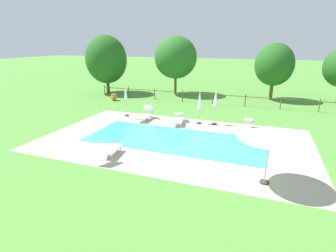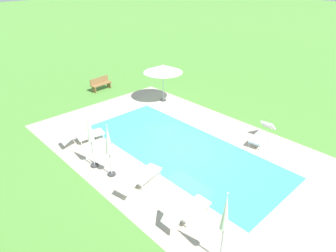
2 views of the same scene
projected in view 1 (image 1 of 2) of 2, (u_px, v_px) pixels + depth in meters
The scene contains 17 objects.
ground_plane at pixel (174, 140), 14.80m from camera, with size 160.00×160.00×0.00m, color #518E38.
pool_deck_paving at pixel (174, 140), 14.80m from camera, with size 14.74×8.87×0.01m, color #B2A893.
swimming_pool_water at pixel (174, 140), 14.80m from camera, with size 9.96×4.09×0.01m, color #42CCD6.
pool_coping_rim at pixel (174, 139), 14.80m from camera, with size 10.44×4.57×0.01m.
sun_lounger_north_near_steps at pixel (246, 126), 16.08m from camera, with size 0.88×2.11×0.76m.
sun_lounger_north_mid at pixel (145, 115), 18.44m from camera, with size 0.64×1.87×0.99m.
sun_lounger_north_far at pixel (179, 119), 17.59m from camera, with size 0.99×2.15×0.70m.
sun_lounger_north_end at pixel (109, 150), 12.40m from camera, with size 0.90×2.04×0.88m.
patio_umbrella_open_foreground at pixel (271, 133), 9.60m from camera, with size 2.39×2.39×2.35m.
patio_umbrella_closed_row_west at pixel (216, 99), 17.03m from camera, with size 0.32×0.32×2.53m.
patio_umbrella_closed_row_mid_west at pixel (126, 95), 19.07m from camera, with size 0.32×0.32×2.48m.
patio_umbrella_closed_row_centre at pixel (200, 101), 17.25m from camera, with size 0.32×0.32×2.32m.
terracotta_urn_near_fence at pixel (114, 97), 24.66m from camera, with size 0.60×0.60×0.63m.
perimeter_fence at pixel (213, 96), 23.23m from camera, with size 22.56×0.08×1.05m.
tree_far_west at pixel (274, 65), 24.16m from camera, with size 3.51×3.51×5.25m.
tree_west_mid at pixel (176, 57), 26.76m from camera, with size 4.33×4.33×5.94m.
tree_centre at pixel (106, 59), 27.44m from camera, with size 4.28×4.28×6.04m.
Camera 1 is at (4.48, -13.12, 5.25)m, focal length 27.97 mm.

